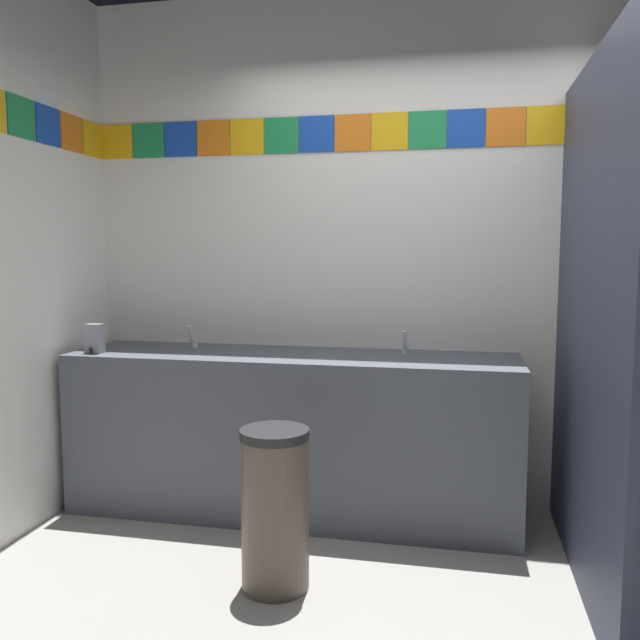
% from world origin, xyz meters
% --- Properties ---
extents(wall_back, '(4.32, 0.09, 2.89)m').
position_xyz_m(wall_back, '(-0.00, 1.45, 1.45)').
color(wall_back, white).
rests_on(wall_back, ground_plane).
extents(vanity_counter, '(2.42, 0.60, 0.88)m').
position_xyz_m(vanity_counter, '(-0.90, 1.11, 0.45)').
color(vanity_counter, '#4C515B').
rests_on(vanity_counter, ground_plane).
extents(faucet_left, '(0.04, 0.10, 0.14)m').
position_xyz_m(faucet_left, '(-1.51, 1.19, 0.93)').
color(faucet_left, silver).
rests_on(faucet_left, vanity_counter).
extents(faucet_right, '(0.04, 0.10, 0.14)m').
position_xyz_m(faucet_right, '(-0.30, 1.19, 0.93)').
color(faucet_right, silver).
rests_on(faucet_right, vanity_counter).
extents(soap_dispenser, '(0.09, 0.09, 0.16)m').
position_xyz_m(soap_dispenser, '(-1.97, 0.92, 0.96)').
color(soap_dispenser, gray).
rests_on(soap_dispenser, vanity_counter).
extents(trash_bin, '(0.29, 0.29, 0.69)m').
position_xyz_m(trash_bin, '(-0.77, 0.30, 0.35)').
color(trash_bin, brown).
rests_on(trash_bin, ground_plane).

